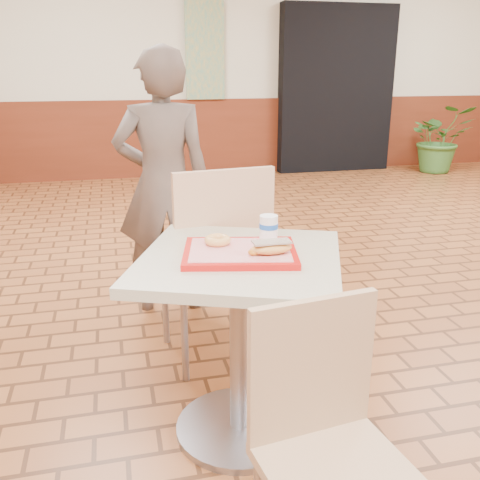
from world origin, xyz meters
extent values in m
cube|color=brown|center=(0.00, 0.00, 0.00)|extent=(8.00, 10.00, 0.01)
cube|color=beige|center=(0.00, 5.00, 1.50)|extent=(8.00, 0.01, 3.00)
cube|color=#5E2412|center=(0.00, 4.98, 0.50)|extent=(8.00, 0.04, 1.00)
cube|color=black|center=(1.20, 4.88, 1.10)|extent=(1.60, 0.22, 2.20)
cube|color=gray|center=(-0.60, 4.94, 1.60)|extent=(0.50, 0.03, 1.20)
cube|color=#BAB596|center=(-1.43, -0.41, 0.73)|extent=(0.71, 0.71, 0.04)
cylinder|color=gray|center=(-1.43, -0.41, 0.36)|extent=(0.08, 0.08, 0.71)
cylinder|color=gray|center=(-1.43, -0.41, 0.01)|extent=(0.52, 0.52, 0.03)
cube|color=tan|center=(-1.33, -1.13, 0.39)|extent=(0.43, 0.43, 0.04)
cube|color=tan|center=(-1.35, -0.97, 0.61)|extent=(0.38, 0.08, 0.41)
cylinder|color=gray|center=(-1.19, -0.95, 0.18)|extent=(0.03, 0.03, 0.37)
cube|color=#E1B087|center=(-1.42, 0.23, 0.47)|extent=(0.51, 0.51, 0.04)
cube|color=#E1B087|center=(-1.39, 0.02, 0.74)|extent=(0.46, 0.09, 0.50)
cylinder|color=gray|center=(-1.25, 0.45, 0.22)|extent=(0.03, 0.03, 0.45)
cylinder|color=gray|center=(-1.64, 0.40, 0.22)|extent=(0.03, 0.03, 0.45)
cylinder|color=gray|center=(-1.20, 0.06, 0.22)|extent=(0.03, 0.03, 0.45)
cylinder|color=gray|center=(-1.59, 0.01, 0.22)|extent=(0.03, 0.03, 0.45)
imported|color=brown|center=(-1.57, 0.86, 0.76)|extent=(0.57, 0.39, 1.52)
cube|color=red|center=(-1.43, -0.41, 0.76)|extent=(0.40, 0.31, 0.02)
cube|color=#E18585|center=(-1.43, -0.41, 0.78)|extent=(0.36, 0.27, 0.00)
torus|color=#EEAA56|center=(-1.49, -0.33, 0.79)|extent=(0.11, 0.11, 0.03)
ellipsoid|color=#E39542|center=(-1.33, -0.48, 0.80)|extent=(0.15, 0.08, 0.04)
cube|color=beige|center=(-1.33, -0.48, 0.82)|extent=(0.13, 0.06, 0.01)
ellipsoid|color=orange|center=(-1.40, -0.48, 0.79)|extent=(0.04, 0.03, 0.02)
cylinder|color=white|center=(-1.29, -0.30, 0.82)|extent=(0.07, 0.07, 0.09)
cylinder|color=blue|center=(-1.29, -0.30, 0.83)|extent=(0.07, 0.07, 0.02)
imported|color=#396F2C|center=(2.57, 4.40, 0.46)|extent=(0.98, 0.90, 0.92)
camera|label=1|loc=(-1.85, -2.18, 1.41)|focal=40.00mm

